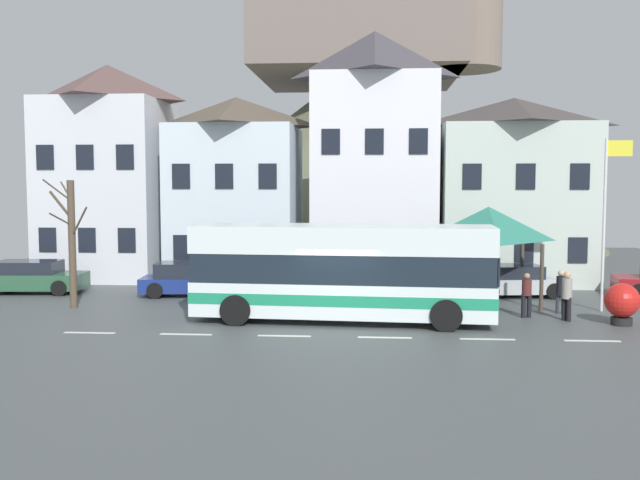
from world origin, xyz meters
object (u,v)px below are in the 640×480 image
Objects in this scene: pedestrian_02 at (561,288)px; harbour_buoy at (622,302)px; transit_bus at (343,273)px; bus_shelter at (488,224)px; pedestrian_01 at (567,293)px; hilltop_castle at (359,144)px; parked_car_03 at (190,279)px; parked_car_00 at (32,277)px; pedestrian_00 at (527,293)px; townhouse_00 at (109,172)px; townhouse_01 at (237,188)px; townhouse_02 at (374,157)px; parked_car_02 at (514,281)px; public_bench at (441,282)px; bare_tree_00 at (71,241)px; flagpole at (607,210)px; townhouse_03 at (513,190)px.

pedestrian_02 is 2.41m from harbour_buoy.
transit_bus is 2.71× the size of bus_shelter.
harbour_buoy is (1.59, -0.57, -0.17)m from pedestrian_01.
parked_car_03 is (-6.43, -24.90, -6.86)m from hilltop_castle.
pedestrian_00 is (19.44, -4.05, 0.17)m from parked_car_00.
townhouse_00 is 20.79m from pedestrian_00.
harbour_buoy is (9.02, -29.85, -6.76)m from hilltop_castle.
townhouse_00 is 2.38× the size of parked_car_00.
townhouse_01 is 6.75m from townhouse_02.
townhouse_00 reaches higher than harbour_buoy.
parked_car_03 is at bearing -104.47° from hilltop_castle.
parked_car_00 is 1.07× the size of parked_car_02.
pedestrian_01 is (20.64, -4.56, 0.27)m from parked_car_00.
pedestrian_01 is 1.04× the size of public_bench.
townhouse_01 is 2.07× the size of parked_car_03.
pedestrian_00 is 16.32m from bare_tree_00.
harbour_buoy is (5.17, -6.21, 0.28)m from public_bench.
townhouse_00 is 2.17× the size of bare_tree_00.
hilltop_castle is at bearing 99.26° from public_bench.
townhouse_01 reaches higher than pedestrian_00.
bare_tree_00 is at bearing -177.84° from flagpole.
parked_car_03 is at bearing -144.27° from townhouse_02.
townhouse_00 reaches higher than pedestrian_02.
bus_shelter is 3.84m from pedestrian_00.
pedestrian_02 is at bearing -17.40° from parked_car_03.
transit_bus is 2.48× the size of parked_car_02.
hilltop_castle reaches higher than townhouse_02.
bare_tree_00 is at bearing -109.60° from hilltop_castle.
townhouse_01 is 6.38× the size of harbour_buoy.
pedestrian_02 reaches higher than public_bench.
flagpole is at bearing -71.25° from hilltop_castle.
hilltop_castle is at bearing 102.23° from pedestrian_00.
hilltop_castle reaches higher than townhouse_01.
flagpole reaches higher than bare_tree_00.
parked_car_03 is 16.22m from harbour_buoy.
townhouse_00 is 0.29× the size of hilltop_castle.
townhouse_01 reaches higher than townhouse_03.
public_bench is at bearing 145.80° from flagpole.
pedestrian_00 is at bearing -74.71° from bus_shelter.
townhouse_03 is 1.38× the size of flagpole.
pedestrian_00 is (11.76, -9.30, -3.50)m from townhouse_01.
hilltop_castle is 5.77× the size of flagpole.
transit_bus is at bearing -170.16° from pedestrian_00.
townhouse_01 reaches higher than pedestrian_01.
harbour_buoy is at bearing -81.59° from townhouse_03.
transit_bus is 7.84m from pedestrian_02.
public_bench is 14.67m from bare_tree_00.
flagpole is at bearing -43.52° from townhouse_02.
townhouse_01 is (6.29, -0.07, -0.81)m from townhouse_00.
flagpole reaches higher than transit_bus.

